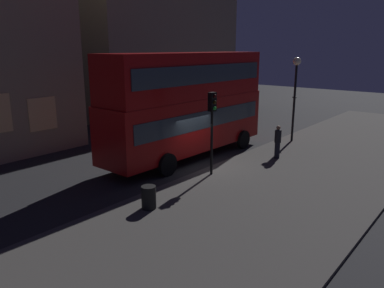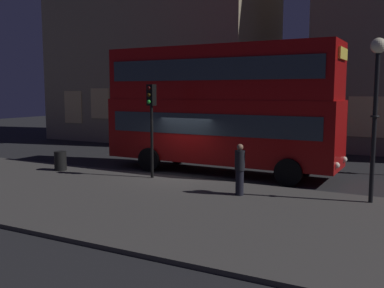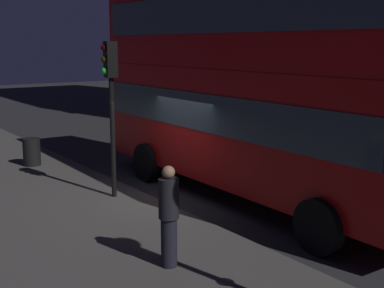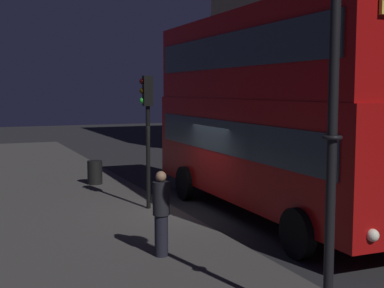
{
  "view_description": "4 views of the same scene",
  "coord_description": "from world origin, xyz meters",
  "px_view_note": "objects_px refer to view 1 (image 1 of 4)",
  "views": [
    {
      "loc": [
        -14.13,
        -11.0,
        5.86
      ],
      "look_at": [
        -0.56,
        0.1,
        1.33
      ],
      "focal_mm": 35.14,
      "sensor_mm": 36.0,
      "label": 1
    },
    {
      "loc": [
        8.94,
        -16.0,
        3.67
      ],
      "look_at": [
        0.36,
        0.34,
        1.41
      ],
      "focal_mm": 40.71,
      "sensor_mm": 36.0,
      "label": 2
    },
    {
      "loc": [
        10.69,
        -6.94,
        3.88
      ],
      "look_at": [
        0.4,
        0.43,
        1.44
      ],
      "focal_mm": 49.04,
      "sensor_mm": 36.0,
      "label": 3
    },
    {
      "loc": [
        13.6,
        -5.96,
        3.52
      ],
      "look_at": [
        -0.75,
        0.22,
        1.93
      ],
      "focal_mm": 49.48,
      "sensor_mm": 36.0,
      "label": 4
    }
  ],
  "objects_px": {
    "double_decker_bus": "(187,101)",
    "pedestrian": "(278,141)",
    "street_lamp": "(296,81)",
    "traffic_light_far_side": "(230,85)",
    "litter_bin": "(149,197)",
    "traffic_light_near_kerb": "(212,116)"
  },
  "relations": [
    {
      "from": "traffic_light_far_side",
      "to": "street_lamp",
      "type": "xyz_separation_m",
      "value": [
        -2.48,
        -6.41,
        0.82
      ]
    },
    {
      "from": "traffic_light_far_side",
      "to": "street_lamp",
      "type": "height_order",
      "value": "street_lamp"
    },
    {
      "from": "street_lamp",
      "to": "litter_bin",
      "type": "relative_size",
      "value": 6.03
    },
    {
      "from": "traffic_light_far_side",
      "to": "pedestrian",
      "type": "xyz_separation_m",
      "value": [
        -6.56,
        -7.45,
        -2.01
      ]
    },
    {
      "from": "double_decker_bus",
      "to": "traffic_light_far_side",
      "type": "xyz_separation_m",
      "value": [
        9.16,
        3.42,
        -0.08
      ]
    },
    {
      "from": "traffic_light_near_kerb",
      "to": "street_lamp",
      "type": "relative_size",
      "value": 0.74
    },
    {
      "from": "traffic_light_near_kerb",
      "to": "traffic_light_far_side",
      "type": "distance_m",
      "value": 12.56
    },
    {
      "from": "traffic_light_far_side",
      "to": "street_lamp",
      "type": "distance_m",
      "value": 6.93
    },
    {
      "from": "street_lamp",
      "to": "double_decker_bus",
      "type": "bearing_deg",
      "value": 155.84
    },
    {
      "from": "double_decker_bus",
      "to": "street_lamp",
      "type": "relative_size",
      "value": 2.07
    },
    {
      "from": "traffic_light_far_side",
      "to": "litter_bin",
      "type": "bearing_deg",
      "value": 17.5
    },
    {
      "from": "double_decker_bus",
      "to": "traffic_light_near_kerb",
      "type": "distance_m",
      "value": 3.36
    },
    {
      "from": "pedestrian",
      "to": "litter_bin",
      "type": "bearing_deg",
      "value": -13.47
    },
    {
      "from": "double_decker_bus",
      "to": "pedestrian",
      "type": "height_order",
      "value": "double_decker_bus"
    },
    {
      "from": "double_decker_bus",
      "to": "pedestrian",
      "type": "distance_m",
      "value": 5.23
    },
    {
      "from": "pedestrian",
      "to": "litter_bin",
      "type": "distance_m",
      "value": 8.89
    },
    {
      "from": "double_decker_bus",
      "to": "street_lamp",
      "type": "height_order",
      "value": "double_decker_bus"
    },
    {
      "from": "traffic_light_near_kerb",
      "to": "street_lamp",
      "type": "xyz_separation_m",
      "value": [
        8.38,
        -0.11,
        1.0
      ]
    },
    {
      "from": "traffic_light_far_side",
      "to": "litter_bin",
      "type": "xyz_separation_m",
      "value": [
        -15.41,
        -6.8,
        -2.49
      ]
    },
    {
      "from": "traffic_light_far_side",
      "to": "pedestrian",
      "type": "height_order",
      "value": "traffic_light_far_side"
    },
    {
      "from": "street_lamp",
      "to": "pedestrian",
      "type": "relative_size",
      "value": 2.92
    },
    {
      "from": "traffic_light_far_side",
      "to": "pedestrian",
      "type": "distance_m",
      "value": 10.13
    }
  ]
}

